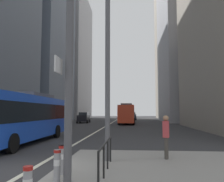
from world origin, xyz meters
name	(u,v)px	position (x,y,z in m)	size (l,w,h in m)	color
ground_plane	(101,129)	(0.00, 20.00, 0.00)	(160.00, 160.00, 0.00)	#303033
lane_centre_line	(109,124)	(0.00, 30.00, 0.01)	(0.20, 80.00, 0.01)	beige
office_tower_left_mid	(40,36)	(-16.00, 39.39, 18.44)	(10.97, 17.61, 36.88)	slate
office_tower_left_far	(67,57)	(-16.00, 60.75, 19.02)	(11.81, 21.03, 38.04)	#9E9EA3
office_tower_right_mid	(193,35)	(17.00, 41.81, 18.64)	(13.20, 17.28, 37.27)	#9E9EA3
office_tower_right_far	(174,41)	(17.00, 63.32, 23.95)	(10.02, 16.58, 47.90)	gray
city_bus_blue_oncoming	(23,115)	(-3.55, 6.97, 1.84)	(2.72, 10.89, 3.40)	blue
city_bus_red_receding	(127,113)	(2.90, 32.42, 1.84)	(2.84, 11.46, 3.40)	red
car_oncoming_mid	(84,118)	(-5.12, 34.16, 0.99)	(2.14, 4.24, 1.94)	black
car_receding_near	(127,116)	(2.55, 52.94, 0.99)	(2.09, 4.37, 1.94)	gold
car_receding_far	(132,116)	(3.82, 49.59, 0.99)	(2.21, 4.21, 1.94)	#232838
traffic_signal_gantry	(10,43)	(0.12, -1.56, 4.07)	(5.40, 0.65, 6.00)	#515156
street_lamp_post	(108,35)	(2.66, 1.47, 5.28)	(5.50, 0.32, 8.00)	#56565B
bollard_right	(57,165)	(1.59, -1.52, 0.65)	(0.20, 0.20, 0.90)	#99999E
bollard_back	(62,158)	(1.44, -0.60, 0.63)	(0.20, 0.20, 0.87)	#99999E
pedestrian_railing	(106,151)	(2.80, -0.38, 0.85)	(0.06, 3.40, 0.98)	black
pedestrian_waiting	(166,134)	(5.05, 2.03, 1.15)	(0.32, 0.43, 1.78)	#423D38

